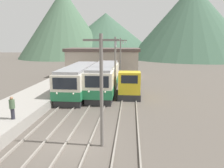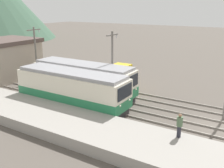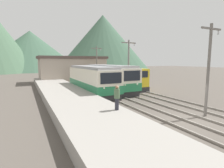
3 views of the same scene
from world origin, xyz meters
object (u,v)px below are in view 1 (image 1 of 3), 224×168
Objects in this scene: commuter_train_center at (104,80)px; shunting_locomotive at (129,86)px; catenary_mast_mid at (115,66)px; catenary_mast_far at (120,58)px; catenary_mast_near at (102,87)px; person_on_platform at (12,107)px; commuter_train_left at (79,81)px.

commuter_train_center reaches higher than shunting_locomotive.
catenary_mast_far is (0.00, 10.63, 0.00)m from catenary_mast_mid.
shunting_locomotive is at bearing -80.66° from catenary_mast_far.
person_on_platform is (-6.46, 1.73, -1.88)m from catenary_mast_near.
person_on_platform is at bearing -127.21° from shunting_locomotive.
catenary_mast_far is 4.09× the size of person_on_platform.
commuter_train_center reaches higher than person_on_platform.
catenary_mast_mid is 4.09× the size of person_on_platform.
catenary_mast_far reaches higher than shunting_locomotive.
catenary_mast_far reaches higher than commuter_train_left.
catenary_mast_near is (1.51, -13.11, 1.98)m from commuter_train_center.
commuter_train_center is (2.80, 0.83, 0.03)m from commuter_train_left.
person_on_platform is (-6.46, -19.53, -1.88)m from catenary_mast_far.
shunting_locomotive is at bearing -16.99° from commuter_train_center.
catenary_mast_far is 20.66m from person_on_platform.
catenary_mast_far reaches higher than commuter_train_center.
catenary_mast_mid is at bearing -90.00° from catenary_mast_far.
person_on_platform is at bearing -108.29° from catenary_mast_far.
catenary_mast_mid is at bearing -20.98° from commuter_train_left.
catenary_mast_near is 10.63m from catenary_mast_mid.
shunting_locomotive is at bearing 46.35° from catenary_mast_mid.
catenary_mast_mid is (-1.49, -1.56, 2.40)m from shunting_locomotive.
catenary_mast_mid reaches higher than person_on_platform.
catenary_mast_near is at bearing -15.00° from person_on_platform.
catenary_mast_near and catenary_mast_mid have the same top height.
catenary_mast_mid is 10.63m from catenary_mast_far.
commuter_train_center is 1.98× the size of shunting_locomotive.
commuter_train_center is at bearing 96.56° from catenary_mast_near.
commuter_train_left is 0.99× the size of commuter_train_center.
shunting_locomotive is 3.47× the size of person_on_platform.
catenary_mast_near reaches higher than shunting_locomotive.
catenary_mast_mid and catenary_mast_far have the same top height.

